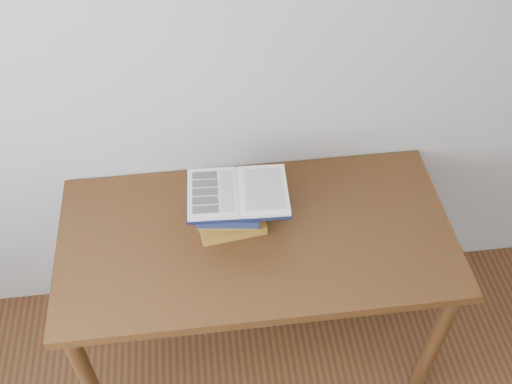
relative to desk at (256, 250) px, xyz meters
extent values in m
cube|color=#AFACA5|center=(0.00, 0.37, 0.62)|extent=(3.50, 0.04, 2.60)
cube|color=#4E2713|center=(0.00, 0.00, 0.08)|extent=(1.45, 0.72, 0.04)
cylinder|color=#4E2713|center=(-0.66, -0.30, -0.31)|extent=(0.06, 0.06, 0.73)
cylinder|color=#4E2713|center=(0.66, -0.30, -0.31)|extent=(0.06, 0.06, 0.73)
cylinder|color=#4E2713|center=(-0.66, 0.30, -0.31)|extent=(0.06, 0.06, 0.73)
cylinder|color=#4E2713|center=(0.66, 0.30, -0.31)|extent=(0.06, 0.06, 0.73)
cube|color=olive|center=(-0.09, 0.06, 0.12)|extent=(0.26, 0.20, 0.04)
cube|color=olive|center=(-0.10, 0.07, 0.15)|extent=(0.23, 0.16, 0.03)
cube|color=#172046|center=(-0.10, 0.06, 0.18)|extent=(0.24, 0.19, 0.03)
cube|color=#172046|center=(-0.09, 0.07, 0.21)|extent=(0.24, 0.18, 0.03)
cube|color=black|center=(-0.10, 0.08, 0.24)|extent=(0.24, 0.17, 0.03)
cube|color=black|center=(-0.06, 0.05, 0.26)|extent=(0.37, 0.26, 0.01)
cube|color=silver|center=(-0.15, 0.06, 0.27)|extent=(0.18, 0.24, 0.02)
cube|color=silver|center=(0.03, 0.05, 0.27)|extent=(0.18, 0.24, 0.02)
cylinder|color=silver|center=(-0.06, 0.05, 0.27)|extent=(0.02, 0.24, 0.01)
cube|color=black|center=(-0.17, 0.14, 0.28)|extent=(0.09, 0.04, 0.00)
cube|color=black|center=(-0.17, 0.10, 0.28)|extent=(0.09, 0.04, 0.00)
cube|color=black|center=(-0.17, 0.06, 0.28)|extent=(0.09, 0.04, 0.00)
cube|color=black|center=(-0.17, 0.02, 0.28)|extent=(0.09, 0.04, 0.00)
cube|color=black|center=(-0.18, -0.02, 0.28)|extent=(0.09, 0.04, 0.00)
cube|color=silver|center=(-0.10, 0.06, 0.28)|extent=(0.05, 0.20, 0.00)
cube|color=silver|center=(0.03, 0.05, 0.28)|extent=(0.15, 0.20, 0.00)
camera|label=1|loc=(-0.17, -1.37, 1.80)|focal=42.00mm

